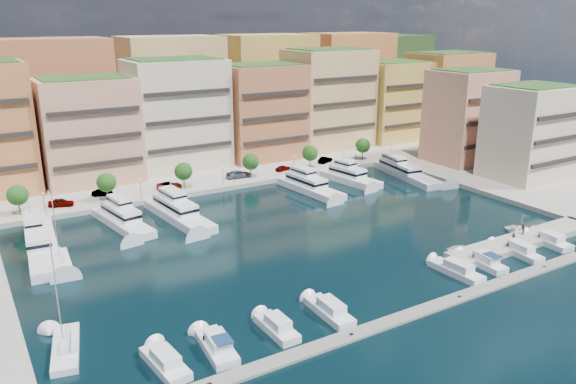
# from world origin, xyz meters

# --- Properties ---
(ground) EXTENTS (400.00, 400.00, 0.00)m
(ground) POSITION_xyz_m (0.00, 0.00, 0.00)
(ground) COLOR black
(ground) RESTS_ON ground
(north_quay) EXTENTS (220.00, 64.00, 2.00)m
(north_quay) POSITION_xyz_m (0.00, 62.00, 0.00)
(north_quay) COLOR #9E998E
(north_quay) RESTS_ON ground
(east_quay) EXTENTS (34.00, 76.00, 2.00)m
(east_quay) POSITION_xyz_m (62.00, -8.00, 0.00)
(east_quay) COLOR #9E998E
(east_quay) RESTS_ON ground
(hillside) EXTENTS (240.00, 40.00, 58.00)m
(hillside) POSITION_xyz_m (0.00, 110.00, 0.00)
(hillside) COLOR #173315
(hillside) RESTS_ON ground
(south_pontoon) EXTENTS (72.00, 2.20, 0.35)m
(south_pontoon) POSITION_xyz_m (-3.00, -30.00, 0.00)
(south_pontoon) COLOR gray
(south_pontoon) RESTS_ON ground
(finger_pier) EXTENTS (32.00, 5.00, 2.00)m
(finger_pier) POSITION_xyz_m (30.00, -22.00, 0.00)
(finger_pier) COLOR #9E998E
(finger_pier) RESTS_ON ground
(apartment_2) EXTENTS (20.00, 15.50, 22.80)m
(apartment_2) POSITION_xyz_m (-23.00, 49.99, 12.31)
(apartment_2) COLOR tan
(apartment_2) RESTS_ON north_quay
(apartment_3) EXTENTS (22.00, 16.50, 25.80)m
(apartment_3) POSITION_xyz_m (-2.00, 51.99, 13.81)
(apartment_3) COLOR beige
(apartment_3) RESTS_ON north_quay
(apartment_4) EXTENTS (20.00, 15.50, 23.80)m
(apartment_4) POSITION_xyz_m (20.00, 49.99, 12.81)
(apartment_4) COLOR #B66544
(apartment_4) RESTS_ON north_quay
(apartment_5) EXTENTS (22.00, 16.50, 26.80)m
(apartment_5) POSITION_xyz_m (42.00, 51.99, 14.31)
(apartment_5) COLOR #EBD07C
(apartment_5) RESTS_ON north_quay
(apartment_6) EXTENTS (20.00, 15.50, 22.80)m
(apartment_6) POSITION_xyz_m (64.00, 49.99, 12.31)
(apartment_6) COLOR #DCB950
(apartment_6) RESTS_ON north_quay
(apartment_7) EXTENTS (22.00, 16.50, 24.80)m
(apartment_7) POSITION_xyz_m (84.00, 47.99, 13.31)
(apartment_7) COLOR #DA8948
(apartment_7) RESTS_ON north_quay
(apartment_east_a) EXTENTS (18.00, 14.50, 22.80)m
(apartment_east_a) POSITION_xyz_m (62.00, 19.99, 12.31)
(apartment_east_a) COLOR tan
(apartment_east_a) RESTS_ON east_quay
(apartment_east_b) EXTENTS (18.00, 14.50, 20.80)m
(apartment_east_b) POSITION_xyz_m (62.00, 1.99, 11.31)
(apartment_east_b) COLOR beige
(apartment_east_b) RESTS_ON east_quay
(backblock_1) EXTENTS (26.00, 18.00, 30.00)m
(backblock_1) POSITION_xyz_m (-25.00, 74.00, 16.00)
(backblock_1) COLOR #B66544
(backblock_1) RESTS_ON north_quay
(backblock_2) EXTENTS (26.00, 18.00, 30.00)m
(backblock_2) POSITION_xyz_m (5.00, 74.00, 16.00)
(backblock_2) COLOR #EBD07C
(backblock_2) RESTS_ON north_quay
(backblock_3) EXTENTS (26.00, 18.00, 30.00)m
(backblock_3) POSITION_xyz_m (35.00, 74.00, 16.00)
(backblock_3) COLOR #DCB950
(backblock_3) RESTS_ON north_quay
(backblock_4) EXTENTS (26.00, 18.00, 30.00)m
(backblock_4) POSITION_xyz_m (65.00, 74.00, 16.00)
(backblock_4) COLOR #DA8948
(backblock_4) RESTS_ON north_quay
(tree_0) EXTENTS (3.80, 3.80, 5.65)m
(tree_0) POSITION_xyz_m (-40.00, 33.50, 4.74)
(tree_0) COLOR #473323
(tree_0) RESTS_ON north_quay
(tree_1) EXTENTS (3.80, 3.80, 5.65)m
(tree_1) POSITION_xyz_m (-24.00, 33.50, 4.74)
(tree_1) COLOR #473323
(tree_1) RESTS_ON north_quay
(tree_2) EXTENTS (3.80, 3.80, 5.65)m
(tree_2) POSITION_xyz_m (-8.00, 33.50, 4.74)
(tree_2) COLOR #473323
(tree_2) RESTS_ON north_quay
(tree_3) EXTENTS (3.80, 3.80, 5.65)m
(tree_3) POSITION_xyz_m (8.00, 33.50, 4.74)
(tree_3) COLOR #473323
(tree_3) RESTS_ON north_quay
(tree_4) EXTENTS (3.80, 3.80, 5.65)m
(tree_4) POSITION_xyz_m (24.00, 33.50, 4.74)
(tree_4) COLOR #473323
(tree_4) RESTS_ON north_quay
(tree_5) EXTENTS (3.80, 3.80, 5.65)m
(tree_5) POSITION_xyz_m (40.00, 33.50, 4.74)
(tree_5) COLOR #473323
(tree_5) RESTS_ON north_quay
(lamppost_0) EXTENTS (0.30, 0.30, 4.20)m
(lamppost_0) POSITION_xyz_m (-36.00, 31.20, 3.83)
(lamppost_0) COLOR black
(lamppost_0) RESTS_ON north_quay
(lamppost_1) EXTENTS (0.30, 0.30, 4.20)m
(lamppost_1) POSITION_xyz_m (-18.00, 31.20, 3.83)
(lamppost_1) COLOR black
(lamppost_1) RESTS_ON north_quay
(lamppost_2) EXTENTS (0.30, 0.30, 4.20)m
(lamppost_2) POSITION_xyz_m (0.00, 31.20, 3.83)
(lamppost_2) COLOR black
(lamppost_2) RESTS_ON north_quay
(lamppost_3) EXTENTS (0.30, 0.30, 4.20)m
(lamppost_3) POSITION_xyz_m (18.00, 31.20, 3.83)
(lamppost_3) COLOR black
(lamppost_3) RESTS_ON north_quay
(lamppost_4) EXTENTS (0.30, 0.30, 4.20)m
(lamppost_4) POSITION_xyz_m (36.00, 31.20, 3.83)
(lamppost_4) COLOR black
(lamppost_4) RESTS_ON north_quay
(yacht_0) EXTENTS (6.71, 25.96, 7.30)m
(yacht_0) POSITION_xyz_m (-38.86, 17.24, 1.21)
(yacht_0) COLOR white
(yacht_0) RESTS_ON ground
(yacht_1) EXTENTS (7.04, 18.57, 7.30)m
(yacht_1) POSITION_xyz_m (-24.87, 20.65, 1.09)
(yacht_1) COLOR white
(yacht_1) RESTS_ON ground
(yacht_2) EXTENTS (6.79, 21.41, 7.30)m
(yacht_2) POSITION_xyz_m (-14.94, 19.36, 1.21)
(yacht_2) COLOR white
(yacht_2) RESTS_ON ground
(yacht_4) EXTENTS (6.33, 18.64, 7.30)m
(yacht_4) POSITION_xyz_m (15.17, 20.58, 1.09)
(yacht_4) COLOR white
(yacht_4) RESTS_ON ground
(yacht_5) EXTENTS (6.95, 15.91, 7.30)m
(yacht_5) POSITION_xyz_m (27.05, 21.96, 1.21)
(yacht_5) COLOR white
(yacht_5) RESTS_ON ground
(yacht_6) EXTENTS (7.89, 22.60, 7.30)m
(yacht_6) POSITION_xyz_m (40.83, 18.85, 1.21)
(yacht_6) COLOR white
(yacht_6) RESTS_ON ground
(cruiser_0) EXTENTS (3.45, 7.93, 2.55)m
(cruiser_0) POSITION_xyz_m (-32.69, -24.58, 0.55)
(cruiser_0) COLOR white
(cruiser_0) RESTS_ON ground
(cruiser_1) EXTENTS (3.45, 8.01, 2.66)m
(cruiser_1) POSITION_xyz_m (-26.69, -24.60, 0.57)
(cruiser_1) COLOR white
(cruiser_1) RESTS_ON ground
(cruiser_2) EXTENTS (2.58, 7.23, 2.55)m
(cruiser_2) POSITION_xyz_m (-18.93, -24.58, 0.55)
(cruiser_2) COLOR white
(cruiser_2) RESTS_ON ground
(cruiser_3) EXTENTS (2.87, 8.28, 2.55)m
(cruiser_3) POSITION_xyz_m (-11.27, -24.59, 0.55)
(cruiser_3) COLOR white
(cruiser_3) RESTS_ON ground
(cruiser_6) EXTENTS (3.04, 8.75, 2.55)m
(cruiser_6) POSITION_xyz_m (11.33, -24.59, 0.55)
(cruiser_6) COLOR white
(cruiser_6) RESTS_ON ground
(cruiser_7) EXTENTS (3.06, 7.89, 2.66)m
(cruiser_7) POSITION_xyz_m (17.15, -24.60, 0.57)
(cruiser_7) COLOR white
(cruiser_7) RESTS_ON ground
(cruiser_8) EXTENTS (3.22, 8.65, 2.55)m
(cruiser_8) POSITION_xyz_m (25.14, -24.59, 0.55)
(cruiser_8) COLOR white
(cruiser_8) RESTS_ON ground
(cruiser_9) EXTENTS (3.39, 7.76, 2.55)m
(cruiser_9) POSITION_xyz_m (32.99, -24.58, 0.55)
(cruiser_9) COLOR white
(cruiser_9) RESTS_ON ground
(sailboat_2) EXTENTS (3.39, 9.79, 13.20)m
(sailboat_2) POSITION_xyz_m (-37.36, 8.81, 0.31)
(sailboat_2) COLOR white
(sailboat_2) RESTS_ON ground
(sailboat_0) EXTENTS (4.80, 10.11, 13.20)m
(sailboat_0) POSITION_xyz_m (-41.21, -15.92, 0.31)
(sailboat_0) COLOR white
(sailboat_0) RESTS_ON ground
(tender_0) EXTENTS (4.00, 3.06, 0.77)m
(tender_0) POSITION_xyz_m (17.99, -18.55, 0.39)
(tender_0) COLOR silver
(tender_0) RESTS_ON ground
(tender_3) EXTENTS (1.67, 1.53, 0.73)m
(tender_3) POSITION_xyz_m (37.46, -18.43, 0.37)
(tender_3) COLOR beige
(tender_3) RESTS_ON ground
(tender_2) EXTENTS (4.79, 3.89, 0.87)m
(tender_2) POSITION_xyz_m (33.91, -17.47, 0.44)
(tender_2) COLOR white
(tender_2) RESTS_ON ground
(car_0) EXTENTS (5.07, 3.34, 1.60)m
(car_0) POSITION_xyz_m (-32.62, 34.47, 1.80)
(car_0) COLOR gray
(car_0) RESTS_ON north_quay
(car_1) EXTENTS (4.37, 2.94, 1.36)m
(car_1) POSITION_xyz_m (-24.23, 37.09, 1.68)
(car_1) COLOR gray
(car_1) RESTS_ON north_quay
(car_2) EXTENTS (5.81, 4.19, 1.47)m
(car_2) POSITION_xyz_m (-10.84, 34.85, 1.73)
(car_2) COLOR gray
(car_2) RESTS_ON north_quay
(car_3) EXTENTS (5.89, 2.49, 1.70)m
(car_3) POSITION_xyz_m (5.64, 34.99, 1.85)
(car_3) COLOR gray
(car_3) RESTS_ON north_quay
(car_4) EXTENTS (4.21, 2.45, 1.34)m
(car_4) POSITION_xyz_m (17.30, 34.96, 1.67)
(car_4) COLOR gray
(car_4) RESTS_ON north_quay
(car_5) EXTENTS (4.87, 3.35, 1.52)m
(car_5) POSITION_xyz_m (30.29, 36.11, 1.76)
(car_5) COLOR gray
(car_5) RESTS_ON north_quay
(person_0) EXTENTS (0.55, 0.76, 1.94)m
(person_0) POSITION_xyz_m (25.99, -22.84, 1.97)
(person_0) COLOR #212443
(person_0) RESTS_ON finger_pier
(person_1) EXTENTS (1.16, 1.12, 1.89)m
(person_1) POSITION_xyz_m (30.71, -20.97, 1.94)
(person_1) COLOR #503430
(person_1) RESTS_ON finger_pier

